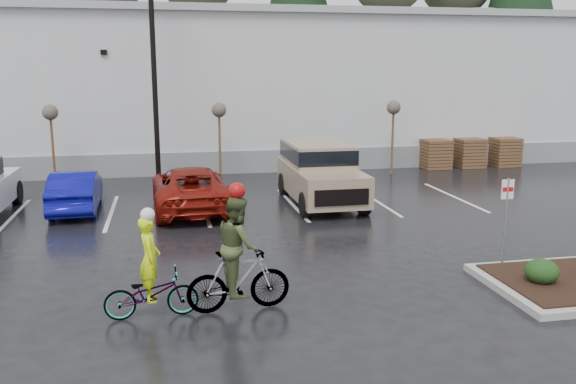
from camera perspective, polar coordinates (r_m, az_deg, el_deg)
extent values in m
plane|color=black|center=(13.34, 5.44, -8.80)|extent=(120.00, 120.00, 0.00)
cube|color=#BABCBF|center=(34.15, -5.33, 9.75)|extent=(60.00, 15.00, 7.00)
cube|color=slate|center=(26.97, -3.46, 2.84)|extent=(60.00, 0.12, 1.00)
cube|color=#999B9E|center=(34.22, -5.44, 15.70)|extent=(60.50, 15.50, 0.30)
cube|color=#233B18|center=(57.08, -7.87, 9.98)|extent=(80.00, 25.00, 6.00)
cylinder|color=black|center=(23.94, -12.43, 11.08)|extent=(0.20, 0.20, 9.00)
cylinder|color=#4C2B1E|center=(25.51, -21.12, 3.60)|extent=(0.10, 0.10, 2.80)
sphere|color=#464038|center=(25.36, -21.37, 6.95)|extent=(0.60, 0.60, 0.60)
cylinder|color=#4C2B1E|center=(25.24, -6.40, 4.24)|extent=(0.10, 0.10, 2.80)
sphere|color=#464038|center=(25.09, -6.48, 7.64)|extent=(0.60, 0.60, 0.60)
cylinder|color=#4C2B1E|center=(26.95, 9.74, 4.62)|extent=(0.10, 0.10, 2.80)
sphere|color=#464038|center=(26.81, 9.85, 7.80)|extent=(0.60, 0.60, 0.60)
cube|color=#4C2B1E|center=(28.94, 13.61, 3.49)|extent=(1.20, 1.20, 1.35)
cube|color=#4C2B1E|center=(29.69, 16.59, 3.54)|extent=(1.20, 1.20, 1.35)
cube|color=#4C2B1E|center=(30.58, 19.58, 3.57)|extent=(1.20, 1.20, 1.35)
ellipsoid|color=black|center=(14.03, 22.66, -6.86)|extent=(0.70, 0.70, 0.52)
cylinder|color=gray|center=(14.70, 19.64, -3.00)|extent=(0.05, 0.05, 2.20)
cube|color=white|center=(14.52, 19.87, 0.24)|extent=(0.30, 0.02, 0.45)
cube|color=red|center=(14.51, 19.89, 0.23)|extent=(0.26, 0.02, 0.10)
imported|color=#0C0D89|center=(21.02, -19.25, 0.11)|extent=(1.53, 4.10, 1.34)
imported|color=maroon|center=(20.21, -9.09, 0.34)|extent=(2.56, 5.27, 1.44)
imported|color=#3F3F44|center=(11.89, -12.66, -9.29)|extent=(1.78, 0.69, 0.92)
imported|color=#D1F20D|center=(11.66, -12.81, -6.10)|extent=(0.41, 0.60, 1.61)
sphere|color=silver|center=(11.44, -13.00, -2.09)|extent=(0.27, 0.27, 0.27)
imported|color=#3F3F44|center=(11.91, -4.64, -8.23)|extent=(1.99, 0.73, 1.22)
imported|color=#3C4927|center=(11.69, -4.70, -5.01)|extent=(0.59, 0.97, 1.92)
sphere|color=#990C0C|center=(11.43, -4.79, 0.12)|extent=(0.32, 0.32, 0.32)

